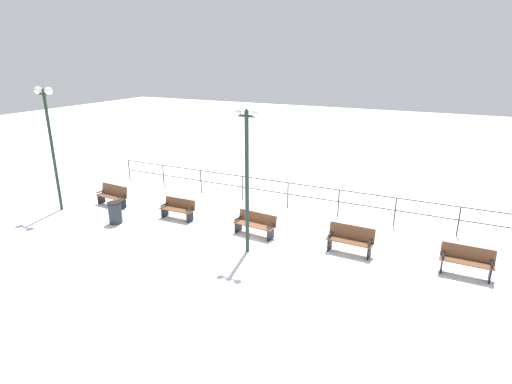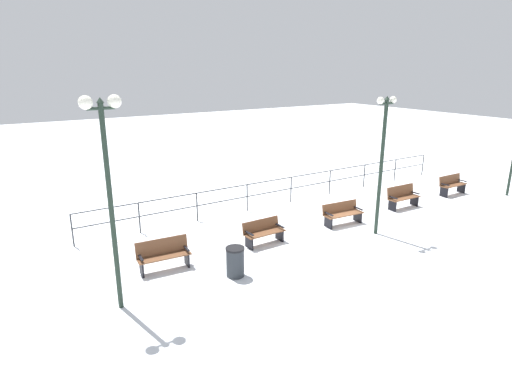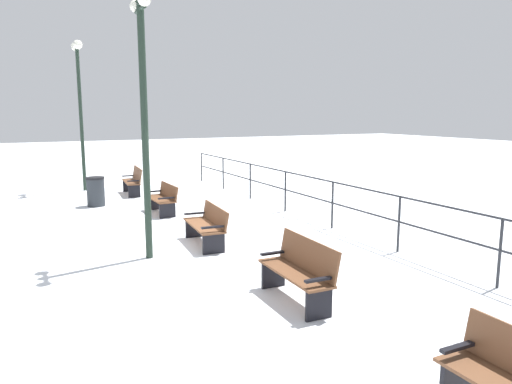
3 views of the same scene
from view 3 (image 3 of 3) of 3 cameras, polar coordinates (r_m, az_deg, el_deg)
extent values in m
plane|color=white|center=(10.50, -5.48, -6.15)|extent=(80.00, 80.00, 0.00)
cube|color=brown|center=(17.11, -14.59, 1.19)|extent=(0.55, 1.60, 0.04)
cube|color=brown|center=(17.10, -13.90, 2.07)|extent=(0.24, 1.57, 0.47)
cube|color=black|center=(17.81, -14.86, 0.77)|extent=(0.39, 0.08, 0.44)
cube|color=black|center=(16.47, -14.22, 0.11)|extent=(0.39, 0.08, 0.44)
cube|color=black|center=(17.76, -14.97, 1.86)|extent=(0.39, 0.10, 0.04)
cube|color=black|center=(16.42, -14.34, 1.28)|extent=(0.39, 0.10, 0.04)
cube|color=brown|center=(13.69, -11.27, -0.79)|extent=(0.51, 1.46, 0.04)
cube|color=brown|center=(13.73, -10.31, 0.15)|extent=(0.13, 1.45, 0.38)
cube|color=black|center=(14.32, -11.96, -1.23)|extent=(0.44, 0.06, 0.42)
cube|color=black|center=(13.14, -10.46, -2.13)|extent=(0.44, 0.06, 0.42)
cube|color=black|center=(14.26, -12.08, 0.08)|extent=(0.44, 0.08, 0.04)
cube|color=black|center=(13.07, -10.58, -0.71)|extent=(0.44, 0.08, 0.04)
cube|color=brown|center=(10.34, -6.20, -3.94)|extent=(0.65, 1.65, 0.04)
cube|color=brown|center=(10.37, -4.85, -2.70)|extent=(0.24, 1.62, 0.38)
cube|color=black|center=(11.06, -7.19, -4.23)|extent=(0.46, 0.09, 0.43)
cube|color=black|center=(9.74, -5.04, -6.08)|extent=(0.46, 0.09, 0.43)
cube|color=black|center=(10.98, -7.32, -2.53)|extent=(0.46, 0.11, 0.04)
cube|color=black|center=(9.65, -5.19, -4.17)|extent=(0.46, 0.11, 0.04)
cube|color=brown|center=(7.28, 4.56, -9.52)|extent=(0.50, 1.58, 0.04)
cube|color=brown|center=(7.31, 6.16, -7.37)|extent=(0.16, 1.57, 0.47)
cube|color=black|center=(7.92, 2.06, -9.65)|extent=(0.41, 0.06, 0.46)
cube|color=black|center=(6.81, 7.45, -12.99)|extent=(0.41, 0.06, 0.46)
cube|color=black|center=(7.80, 1.94, -7.25)|extent=(0.41, 0.08, 0.04)
cube|color=black|center=(6.68, 7.37, -10.26)|extent=(0.41, 0.08, 0.04)
cube|color=black|center=(5.38, 22.63, -20.00)|extent=(0.40, 0.05, 0.48)
cube|color=black|center=(5.20, 22.74, -16.62)|extent=(0.40, 0.07, 0.04)
cylinder|color=#1E2D23|center=(18.36, -20.01, 8.02)|extent=(0.12, 0.12, 5.07)
cylinder|color=#1E2D23|center=(18.49, -20.45, 15.51)|extent=(0.07, 0.61, 0.07)
sphere|color=white|center=(18.80, -20.59, 15.82)|extent=(0.31, 0.31, 0.31)
sphere|color=white|center=(18.20, -20.36, 16.06)|extent=(0.31, 0.31, 0.31)
cone|color=#1E2D23|center=(18.51, -20.48, 16.06)|extent=(0.17, 0.17, 0.12)
cylinder|color=#1E2D23|center=(9.33, -13.02, 6.55)|extent=(0.13, 0.13, 4.77)
cylinder|color=#1E2D23|center=(9.50, -13.56, 20.31)|extent=(0.08, 0.61, 0.08)
sphere|color=white|center=(9.81, -14.02, 20.57)|extent=(0.24, 0.24, 0.24)
cylinder|color=#26282D|center=(19.89, -6.47, 2.93)|extent=(0.05, 0.05, 1.14)
cylinder|color=#26282D|center=(17.79, -3.91, 2.19)|extent=(0.05, 0.05, 1.14)
cylinder|color=#26282D|center=(15.73, -0.68, 1.26)|extent=(0.05, 0.05, 1.14)
cylinder|color=#26282D|center=(13.75, 3.49, 0.05)|extent=(0.05, 0.05, 1.14)
cylinder|color=#26282D|center=(11.87, 9.04, -1.56)|extent=(0.05, 0.05, 1.14)
cylinder|color=#26282D|center=(10.16, 16.56, -3.72)|extent=(0.05, 0.05, 1.14)
cylinder|color=#26282D|center=(8.71, 26.92, -6.55)|extent=(0.05, 0.05, 1.14)
cylinder|color=#26282D|center=(11.78, 9.11, 1.17)|extent=(0.04, 18.21, 0.04)
cylinder|color=#26282D|center=(11.86, 9.04, -1.29)|extent=(0.04, 18.21, 0.04)
cylinder|color=#2D3338|center=(15.31, -18.46, -0.07)|extent=(0.52, 0.52, 0.82)
cylinder|color=black|center=(15.24, -18.54, 1.57)|extent=(0.54, 0.54, 0.06)
camera|label=1|loc=(10.40, -101.86, 18.80)|focal=29.09mm
camera|label=2|loc=(21.94, -48.50, 14.28)|focal=29.72mm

